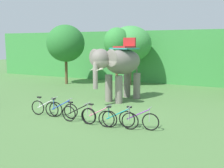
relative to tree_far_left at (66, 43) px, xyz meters
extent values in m
plane|color=#4C753D|center=(7.03, -7.17, -3.42)|extent=(80.00, 80.00, 0.00)
cube|color=#3D8E42|center=(7.03, 6.63, -1.16)|extent=(36.00, 6.00, 4.52)
cylinder|color=brown|center=(0.00, 0.00, -2.40)|extent=(0.23, 0.23, 2.04)
ellipsoid|color=#28702D|center=(0.00, 0.00, 0.01)|extent=(3.17, 3.17, 3.09)
cylinder|color=brown|center=(4.54, 0.46, -2.16)|extent=(0.20, 0.20, 2.52)
ellipsoid|color=#338438|center=(4.54, 0.46, 0.11)|extent=(2.04, 2.04, 2.25)
cylinder|color=brown|center=(5.15, 1.76, -2.38)|extent=(0.21, 0.21, 2.09)
ellipsoid|color=#3D8E42|center=(5.15, 1.76, -0.03)|extent=(3.42, 3.42, 2.90)
ellipsoid|color=slate|center=(7.08, -3.99, -1.07)|extent=(2.05, 3.15, 1.50)
cylinder|color=slate|center=(7.24, -4.95, -2.62)|extent=(0.44, 0.44, 1.60)
cylinder|color=slate|center=(6.50, -4.77, -2.62)|extent=(0.44, 0.44, 1.60)
cylinder|color=slate|center=(7.67, -3.20, -2.62)|extent=(0.44, 0.44, 1.60)
cylinder|color=slate|center=(6.92, -3.02, -2.62)|extent=(0.44, 0.44, 1.60)
ellipsoid|color=slate|center=(6.61, -5.93, -0.82)|extent=(1.23, 1.31, 1.10)
ellipsoid|color=slate|center=(7.25, -5.93, -0.77)|extent=(0.85, 0.35, 0.96)
ellipsoid|color=slate|center=(6.04, -5.64, -0.77)|extent=(0.85, 0.35, 0.96)
cylinder|color=slate|center=(6.50, -6.37, -1.72)|extent=(0.26, 0.26, 1.40)
cone|color=beige|center=(6.73, -6.37, -1.37)|extent=(0.25, 0.57, 0.21)
cone|color=beige|center=(6.30, -6.27, -1.37)|extent=(0.25, 0.57, 0.21)
cube|color=teal|center=(7.11, -3.89, -0.29)|extent=(1.60, 1.58, 0.08)
cube|color=#B22323|center=(7.11, -3.89, -0.20)|extent=(1.14, 1.28, 0.10)
cube|color=#B22323|center=(7.23, -3.40, 0.08)|extent=(0.90, 0.31, 0.56)
cylinder|color=slate|center=(7.42, -2.61, -1.52)|extent=(0.08, 0.08, 0.90)
torus|color=black|center=(4.82, -9.04, -3.07)|extent=(0.71, 0.13, 0.71)
torus|color=black|center=(5.81, -8.93, -3.07)|extent=(0.71, 0.13, 0.71)
cylinder|color=silver|center=(5.29, -8.99, -2.82)|extent=(0.97, 0.15, 0.54)
cylinder|color=silver|center=(4.92, -9.03, -2.81)|extent=(0.03, 0.03, 0.52)
cube|color=black|center=(4.92, -9.03, -2.55)|extent=(0.21, 0.12, 0.06)
cylinder|color=#9E9EA3|center=(5.76, -8.94, -2.79)|extent=(0.03, 0.03, 0.55)
cylinder|color=#9E9EA3|center=(5.76, -8.94, -2.52)|extent=(0.09, 0.52, 0.03)
torus|color=black|center=(5.65, -9.02, -3.07)|extent=(0.71, 0.13, 0.71)
torus|color=black|center=(6.65, -8.91, -3.07)|extent=(0.71, 0.13, 0.71)
cylinder|color=blue|center=(6.13, -8.97, -2.82)|extent=(0.97, 0.15, 0.54)
cylinder|color=blue|center=(5.75, -9.01, -2.81)|extent=(0.03, 0.03, 0.52)
cube|color=black|center=(5.75, -9.01, -2.55)|extent=(0.21, 0.12, 0.06)
cylinder|color=#9E9EA3|center=(6.60, -8.91, -2.79)|extent=(0.03, 0.03, 0.55)
cylinder|color=#9E9EA3|center=(6.60, -8.91, -2.52)|extent=(0.09, 0.52, 0.03)
torus|color=black|center=(6.83, -9.32, -3.07)|extent=(0.71, 0.06, 0.71)
torus|color=black|center=(7.83, -9.31, -3.07)|extent=(0.71, 0.06, 0.71)
cylinder|color=black|center=(7.30, -9.31, -2.82)|extent=(0.97, 0.05, 0.54)
cylinder|color=black|center=(6.93, -9.32, -2.81)|extent=(0.03, 0.03, 0.52)
cube|color=black|center=(6.93, -9.32, -2.55)|extent=(0.20, 0.10, 0.06)
cylinder|color=#9E9EA3|center=(7.78, -9.31, -2.79)|extent=(0.03, 0.03, 0.55)
cylinder|color=#9E9EA3|center=(7.78, -9.31, -2.52)|extent=(0.04, 0.52, 0.03)
torus|color=black|center=(7.83, -9.24, -3.07)|extent=(0.71, 0.08, 0.71)
torus|color=black|center=(8.83, -9.28, -3.07)|extent=(0.71, 0.08, 0.71)
cylinder|color=pink|center=(8.31, -9.26, -2.82)|extent=(0.97, 0.08, 0.54)
cylinder|color=pink|center=(7.93, -9.25, -2.81)|extent=(0.03, 0.03, 0.52)
cube|color=black|center=(7.93, -9.25, -2.55)|extent=(0.20, 0.11, 0.06)
cylinder|color=#9E9EA3|center=(8.78, -9.28, -2.79)|extent=(0.03, 0.03, 0.55)
cylinder|color=#9E9EA3|center=(8.78, -9.28, -2.52)|extent=(0.05, 0.52, 0.03)
torus|color=black|center=(8.72, -9.33, -3.07)|extent=(0.71, 0.16, 0.71)
torus|color=black|center=(9.71, -9.18, -3.07)|extent=(0.71, 0.16, 0.71)
cylinder|color=teal|center=(9.19, -9.26, -2.82)|extent=(0.97, 0.19, 0.54)
cylinder|color=teal|center=(8.82, -9.32, -2.81)|extent=(0.03, 0.03, 0.52)
cube|color=black|center=(8.82, -9.32, -2.55)|extent=(0.21, 0.13, 0.06)
cylinder|color=#9E9EA3|center=(9.66, -9.19, -2.79)|extent=(0.03, 0.03, 0.55)
cylinder|color=#9E9EA3|center=(9.66, -9.19, -2.52)|extent=(0.11, 0.52, 0.03)
torus|color=black|center=(9.48, -8.98, -3.07)|extent=(0.71, 0.08, 0.71)
torus|color=black|center=(10.48, -8.93, -3.07)|extent=(0.71, 0.08, 0.71)
cylinder|color=purple|center=(9.96, -8.96, -2.82)|extent=(0.97, 0.09, 0.54)
cylinder|color=purple|center=(9.58, -8.98, -2.81)|extent=(0.03, 0.03, 0.52)
cube|color=black|center=(9.58, -8.98, -2.55)|extent=(0.20, 0.11, 0.06)
cylinder|color=#9E9EA3|center=(10.43, -8.93, -2.79)|extent=(0.03, 0.03, 0.55)
cylinder|color=#9E9EA3|center=(10.43, -8.93, -2.52)|extent=(0.06, 0.52, 0.03)
camera|label=1|loc=(13.77, -19.00, 0.03)|focal=43.80mm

